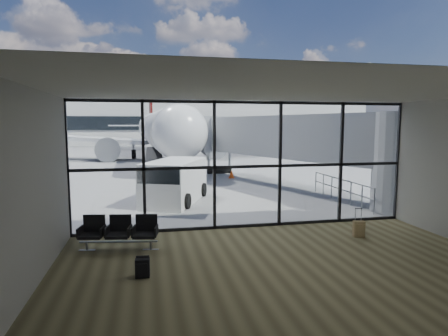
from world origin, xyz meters
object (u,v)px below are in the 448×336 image
object	(u,v)px
suitcase	(359,229)
service_van	(174,181)
airliner	(160,130)
mobile_stairs	(10,174)
backpack	(142,268)
seating_row	(119,231)
belt_loader	(154,166)

from	to	relation	value
suitcase	service_van	world-z (taller)	service_van
airliner	mobile_stairs	world-z (taller)	airliner
airliner	service_van	size ratio (longest dim) A/B	7.92
service_van	mobile_stairs	xyz separation A→B (m)	(-9.89, 8.34, -0.46)
suitcase	mobile_stairs	world-z (taller)	mobile_stairs
backpack	service_van	world-z (taller)	service_van
airliner	mobile_stairs	xyz separation A→B (m)	(-10.17, -17.08, -2.53)
service_van	backpack	bearing A→B (deg)	-76.71
backpack	service_van	xyz separation A→B (m)	(1.43, 8.85, 0.78)
seating_row	airliner	world-z (taller)	airliner
backpack	belt_loader	distance (m)	19.49
suitcase	airliner	bearing A→B (deg)	111.60
airliner	belt_loader	world-z (taller)	airliner
suitcase	belt_loader	bearing A→B (deg)	121.99
backpack	belt_loader	bearing A→B (deg)	92.33
backpack	belt_loader	size ratio (longest dim) A/B	0.12
backpack	belt_loader	xyz separation A→B (m)	(0.67, 19.47, 0.39)
seating_row	backpack	size ratio (longest dim) A/B	4.46
seating_row	backpack	world-z (taller)	seating_row
airliner	belt_loader	bearing A→B (deg)	-96.47
airliner	mobile_stairs	size ratio (longest dim) A/B	11.34
airliner	service_van	world-z (taller)	airliner
mobile_stairs	suitcase	bearing A→B (deg)	-50.94
seating_row	service_van	world-z (taller)	service_van
airliner	belt_loader	distance (m)	15.03
suitcase	mobile_stairs	bearing A→B (deg)	147.57
backpack	mobile_stairs	world-z (taller)	mobile_stairs
seating_row	belt_loader	distance (m)	17.23
backpack	seating_row	bearing A→B (deg)	110.75
belt_loader	mobile_stairs	bearing A→B (deg)	-162.20
seating_row	belt_loader	world-z (taller)	belt_loader
backpack	airliner	distance (m)	34.43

